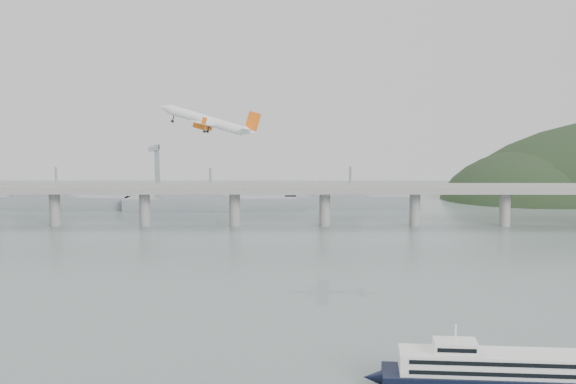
{
  "coord_description": "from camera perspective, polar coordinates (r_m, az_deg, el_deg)",
  "views": [
    {
      "loc": [
        0.74,
        -222.59,
        68.51
      ],
      "look_at": [
        0.0,
        55.0,
        36.0
      ],
      "focal_mm": 48.0,
      "sensor_mm": 36.0,
      "label": 1
    }
  ],
  "objects": [
    {
      "name": "ground",
      "position": [
        232.9,
        -0.04,
        -10.43
      ],
      "size": [
        900.0,
        900.0,
        0.0
      ],
      "primitive_type": "plane",
      "color": "slate",
      "rests_on": "ground"
    },
    {
      "name": "bridge",
      "position": [
        425.65,
        -0.1,
        -0.18
      ],
      "size": [
        800.0,
        22.0,
        23.9
      ],
      "color": "gray",
      "rests_on": "ground"
    },
    {
      "name": "airliner",
      "position": [
        300.28,
        -5.89,
        5.22
      ],
      "size": [
        40.53,
        36.74,
        14.21
      ],
      "rotation": [
        0.05,
        -0.28,
        3.02
      ],
      "color": "white",
      "rests_on": "ground"
    },
    {
      "name": "ferry",
      "position": [
        195.02,
        14.66,
        -12.77
      ],
      "size": [
        83.9,
        19.39,
        15.82
      ],
      "rotation": [
        0.0,
        0.0,
        -0.09
      ],
      "color": "black",
      "rests_on": "ground"
    },
    {
      "name": "distant_fleet",
      "position": [
        515.82,
        -17.46,
        -0.57
      ],
      "size": [
        453.0,
        60.9,
        40.0
      ],
      "color": "gray",
      "rests_on": "ground"
    }
  ]
}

